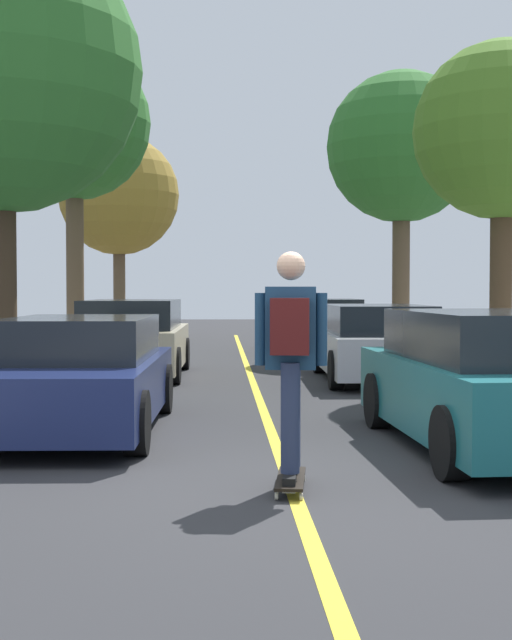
{
  "coord_description": "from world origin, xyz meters",
  "views": [
    {
      "loc": [
        -0.59,
        -7.01,
        1.61
      ],
      "look_at": [
        -0.0,
        6.64,
        1.13
      ],
      "focal_mm": 48.67,
      "sensor_mm": 36.0,
      "label": 1
    }
  ],
  "objects_px": {
    "street_tree_left_far": "(119,196)",
    "skateboard": "(291,479)",
    "street_tree_left_nearest": "(1,73)",
    "street_tree_right_near": "(402,149)",
    "parked_car_left_nearest": "(79,375)",
    "street_tree_right_nearest": "(502,133)",
    "skateboarder": "(291,349)",
    "street_tree_left_near": "(74,125)",
    "parked_car_right_near": "(376,343)",
    "fire_hydrant": "(480,358)",
    "parked_car_right_nearest": "(494,380)",
    "parked_car_left_near": "(133,338)",
    "parked_car_right_far": "(326,326)"
  },
  "relations": [
    {
      "from": "street_tree_right_near",
      "to": "skateboard",
      "type": "distance_m",
      "value": 15.51
    },
    {
      "from": "parked_car_left_nearest",
      "to": "street_tree_right_near",
      "type": "height_order",
      "value": "street_tree_right_near"
    },
    {
      "from": "parked_car_left_nearest",
      "to": "parked_car_right_near",
      "type": "relative_size",
      "value": 1.02
    },
    {
      "from": "street_tree_left_nearest",
      "to": "street_tree_right_near",
      "type": "xyz_separation_m",
      "value": [
        7.74,
        7.73,
        0.17
      ]
    },
    {
      "from": "parked_car_left_near",
      "to": "parked_car_right_near",
      "type": "bearing_deg",
      "value": -12.02
    },
    {
      "from": "skateboarder",
      "to": "street_tree_right_near",
      "type": "bearing_deg",
      "value": 74.69
    },
    {
      "from": "street_tree_left_far",
      "to": "skateboard",
      "type": "xyz_separation_m",
      "value": [
        3.86,
        -21.83,
        -4.61
      ]
    },
    {
      "from": "street_tree_left_near",
      "to": "parked_car_left_nearest",
      "type": "bearing_deg",
      "value": -80.47
    },
    {
      "from": "fire_hydrant",
      "to": "parked_car_right_nearest",
      "type": "bearing_deg",
      "value": -105.47
    },
    {
      "from": "street_tree_left_nearest",
      "to": "skateboard",
      "type": "xyz_separation_m",
      "value": [
        3.86,
        -6.44,
        -4.79
      ]
    },
    {
      "from": "parked_car_right_near",
      "to": "street_tree_right_nearest",
      "type": "xyz_separation_m",
      "value": [
        1.68,
        -1.64,
        3.4
      ]
    },
    {
      "from": "street_tree_left_nearest",
      "to": "street_tree_right_nearest",
      "type": "relative_size",
      "value": 1.28
    },
    {
      "from": "street_tree_left_near",
      "to": "street_tree_left_far",
      "type": "bearing_deg",
      "value": 90.0
    },
    {
      "from": "parked_car_right_near",
      "to": "skateboard",
      "type": "bearing_deg",
      "value": -104.9
    },
    {
      "from": "street_tree_left_nearest",
      "to": "skateboard",
      "type": "distance_m",
      "value": 8.91
    },
    {
      "from": "street_tree_left_near",
      "to": "street_tree_right_nearest",
      "type": "bearing_deg",
      "value": -39.67
    },
    {
      "from": "street_tree_left_near",
      "to": "street_tree_right_near",
      "type": "bearing_deg",
      "value": 8.23
    },
    {
      "from": "parked_car_left_near",
      "to": "fire_hydrant",
      "type": "distance_m",
      "value": 6.24
    },
    {
      "from": "parked_car_right_near",
      "to": "skateboard",
      "type": "xyz_separation_m",
      "value": [
        -2.2,
        -8.28,
        -0.59
      ]
    },
    {
      "from": "street_tree_left_nearest",
      "to": "skateboard",
      "type": "relative_size",
      "value": 8.01
    },
    {
      "from": "street_tree_left_nearest",
      "to": "fire_hydrant",
      "type": "distance_m",
      "value": 8.77
    },
    {
      "from": "parked_car_left_near",
      "to": "parked_car_left_nearest",
      "type": "bearing_deg",
      "value": -89.99
    },
    {
      "from": "street_tree_right_nearest",
      "to": "skateboarder",
      "type": "bearing_deg",
      "value": -120.26
    },
    {
      "from": "parked_car_left_near",
      "to": "street_tree_left_near",
      "type": "distance_m",
      "value": 6.25
    },
    {
      "from": "parked_car_right_nearest",
      "to": "skateboarder",
      "type": "bearing_deg",
      "value": -141.88
    },
    {
      "from": "fire_hydrant",
      "to": "skateboarder",
      "type": "distance_m",
      "value": 8.08
    },
    {
      "from": "parked_car_right_nearest",
      "to": "parked_car_right_near",
      "type": "relative_size",
      "value": 1.01
    },
    {
      "from": "street_tree_right_nearest",
      "to": "skateboarder",
      "type": "height_order",
      "value": "street_tree_right_nearest"
    },
    {
      "from": "parked_car_left_near",
      "to": "skateboard",
      "type": "height_order",
      "value": "parked_car_left_near"
    },
    {
      "from": "parked_car_right_near",
      "to": "street_tree_right_near",
      "type": "bearing_deg",
      "value": 74.07
    },
    {
      "from": "parked_car_right_far",
      "to": "skateboard",
      "type": "relative_size",
      "value": 5.2
    },
    {
      "from": "parked_car_left_near",
      "to": "skateboarder",
      "type": "bearing_deg",
      "value": -76.78
    },
    {
      "from": "parked_car_right_nearest",
      "to": "skateboarder",
      "type": "relative_size",
      "value": 2.36
    },
    {
      "from": "street_tree_left_far",
      "to": "skateboard",
      "type": "distance_m",
      "value": 22.64
    },
    {
      "from": "parked_car_left_nearest",
      "to": "street_tree_right_nearest",
      "type": "xyz_separation_m",
      "value": [
        6.06,
        3.61,
        3.44
      ]
    },
    {
      "from": "street_tree_right_near",
      "to": "skateboarder",
      "type": "relative_size",
      "value": 3.75
    },
    {
      "from": "street_tree_left_far",
      "to": "street_tree_right_near",
      "type": "bearing_deg",
      "value": -44.69
    },
    {
      "from": "parked_car_left_near",
      "to": "street_tree_left_nearest",
      "type": "xyz_separation_m",
      "value": [
        -1.68,
        -2.77,
        4.17
      ]
    },
    {
      "from": "parked_car_left_near",
      "to": "parked_car_right_nearest",
      "type": "height_order",
      "value": "parked_car_left_near"
    },
    {
      "from": "street_tree_right_nearest",
      "to": "street_tree_right_near",
      "type": "height_order",
      "value": "street_tree_right_near"
    },
    {
      "from": "street_tree_right_nearest",
      "to": "skateboard",
      "type": "xyz_separation_m",
      "value": [
        -3.88,
        -6.63,
        -3.99
      ]
    },
    {
      "from": "parked_car_right_nearest",
      "to": "street_tree_left_near",
      "type": "height_order",
      "value": "street_tree_left_near"
    },
    {
      "from": "skateboarder",
      "to": "fire_hydrant",
      "type": "bearing_deg",
      "value": 62.59
    },
    {
      "from": "parked_car_right_nearest",
      "to": "street_tree_left_nearest",
      "type": "xyz_separation_m",
      "value": [
        -6.06,
        4.74,
        4.18
      ]
    },
    {
      "from": "street_tree_left_near",
      "to": "skateboard",
      "type": "bearing_deg",
      "value": -73.54
    },
    {
      "from": "street_tree_left_nearest",
      "to": "street_tree_right_near",
      "type": "distance_m",
      "value": 10.94
    },
    {
      "from": "street_tree_right_near",
      "to": "fire_hydrant",
      "type": "bearing_deg",
      "value": -91.48
    },
    {
      "from": "fire_hydrant",
      "to": "parked_car_left_nearest",
      "type": "bearing_deg",
      "value": -145.15
    },
    {
      "from": "street_tree_left_far",
      "to": "parked_car_left_nearest",
      "type": "bearing_deg",
      "value": -84.89
    },
    {
      "from": "street_tree_left_far",
      "to": "street_tree_right_nearest",
      "type": "bearing_deg",
      "value": -63.0
    }
  ]
}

